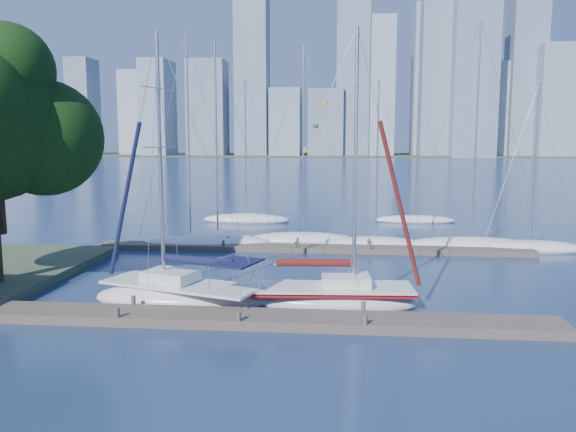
{
  "coord_description": "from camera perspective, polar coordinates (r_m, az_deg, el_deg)",
  "views": [
    {
      "loc": [
        3.98,
        -22.23,
        7.43
      ],
      "look_at": [
        1.52,
        4.0,
        4.0
      ],
      "focal_mm": 35.0,
      "sensor_mm": 36.0,
      "label": 1
    }
  ],
  "objects": [
    {
      "name": "bg_boat_4",
      "position": [
        41.78,
        18.13,
        -2.78
      ],
      "size": [
        9.51,
        4.07,
        16.09
      ],
      "rotation": [
        0.0,
        0.0,
        -0.18
      ],
      "color": "silver",
      "rests_on": "ground"
    },
    {
      "name": "bg_boat_1",
      "position": [
        41.25,
        -7.12,
        -2.58
      ],
      "size": [
        7.98,
        3.04,
        14.92
      ],
      "rotation": [
        0.0,
        0.0,
        0.07
      ],
      "color": "silver",
      "rests_on": "ground"
    },
    {
      "name": "bg_boat_0",
      "position": [
        41.07,
        -9.83,
        -2.68
      ],
      "size": [
        7.48,
        3.9,
        15.47
      ],
      "rotation": [
        0.0,
        0.0,
        0.23
      ],
      "color": "silver",
      "rests_on": "ground"
    },
    {
      "name": "bg_boat_7",
      "position": [
        54.39,
        12.75,
        -0.37
      ],
      "size": [
        7.64,
        2.49,
        12.05
      ],
      "rotation": [
        0.0,
        0.0,
        0.07
      ],
      "color": "silver",
      "rests_on": "ground"
    },
    {
      "name": "bg_boat_2",
      "position": [
        42.02,
        1.53,
        -2.37
      ],
      "size": [
        8.64,
        4.55,
        14.76
      ],
      "rotation": [
        0.0,
        0.0,
        -0.27
      ],
      "color": "silver",
      "rests_on": "ground"
    },
    {
      "name": "skyline",
      "position": [
        314.65,
        9.55,
        12.7
      ],
      "size": [
        503.95,
        51.31,
        123.74
      ],
      "color": "gray",
      "rests_on": "ground"
    },
    {
      "name": "sailboat_navy",
      "position": [
        26.7,
        -10.83,
        -6.6
      ],
      "size": [
        8.62,
        5.12,
        12.97
      ],
      "rotation": [
        0.0,
        0.0,
        -0.32
      ],
      "color": "silver",
      "rests_on": "ground"
    },
    {
      "name": "bg_boat_5",
      "position": [
        42.31,
        23.34,
        -2.96
      ],
      "size": [
        7.78,
        5.01,
        11.69
      ],
      "rotation": [
        0.0,
        0.0,
        0.4
      ],
      "color": "silver",
      "rests_on": "ground"
    },
    {
      "name": "far_shore",
      "position": [
        342.33,
        4.71,
        6.15
      ],
      "size": [
        800.0,
        100.0,
        1.5
      ],
      "primitive_type": "cube",
      "color": "#38472D",
      "rests_on": "ground"
    },
    {
      "name": "far_dock",
      "position": [
        38.96,
        2.35,
        -3.31
      ],
      "size": [
        30.0,
        1.8,
        0.36
      ],
      "primitive_type": "cube",
      "color": "#4D4339",
      "rests_on": "ground"
    },
    {
      "name": "ground",
      "position": [
        23.77,
        -4.63,
        -10.82
      ],
      "size": [
        700.0,
        700.0,
        0.0
      ],
      "primitive_type": "plane",
      "color": "navy",
      "rests_on": "ground"
    },
    {
      "name": "near_dock",
      "position": [
        23.71,
        -4.64,
        -10.36
      ],
      "size": [
        26.0,
        2.0,
        0.4
      ],
      "primitive_type": "cube",
      "color": "#4D4339",
      "rests_on": "ground"
    },
    {
      "name": "bg_boat_6",
      "position": [
        53.29,
        -4.26,
        -0.31
      ],
      "size": [
        8.56,
        5.05,
        13.65
      ],
      "rotation": [
        0.0,
        0.0,
        -0.35
      ],
      "color": "silver",
      "rests_on": "ground"
    },
    {
      "name": "sailboat_maroon",
      "position": [
        26.0,
        4.71,
        -6.78
      ],
      "size": [
        7.91,
        3.02,
        12.98
      ],
      "rotation": [
        0.0,
        0.0,
        0.06
      ],
      "color": "silver",
      "rests_on": "ground"
    },
    {
      "name": "bg_boat_3",
      "position": [
        40.9,
        8.89,
        -2.77
      ],
      "size": [
        7.35,
        4.24,
        12.12
      ],
      "rotation": [
        0.0,
        0.0,
        0.31
      ],
      "color": "silver",
      "rests_on": "ground"
    }
  ]
}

